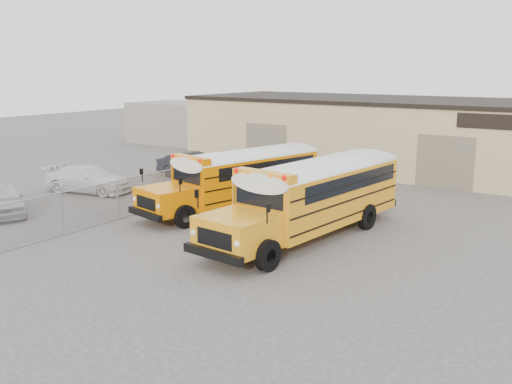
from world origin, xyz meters
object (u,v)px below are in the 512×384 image
Objects in this scene: car_silver at (2,200)px; car_white at (89,179)px; school_bus_right at (389,170)px; school_bus_left at (321,161)px; car_dark at (194,165)px; tarp_bundle at (259,235)px.

car_white is (-0.68, 5.53, -0.00)m from car_silver.
car_silver is 5.57m from car_white.
car_silver is at bearing -140.51° from school_bus_right.
school_bus_left is 2.05× the size of car_white.
school_bus_right is 2.32× the size of car_dark.
school_bus_right is 12.86m from car_dark.
school_bus_left is at bearing 162.19° from school_bus_right.
tarp_bundle is (3.70, -11.54, -0.80)m from school_bus_left.
tarp_bundle is (-0.80, -10.09, -0.94)m from school_bus_right.
car_white is at bearing 158.11° from car_dark.
school_bus_right reaches higher than car_white.
school_bus_right is 2.59× the size of car_silver.
school_bus_left is 4.74m from school_bus_right.
car_silver is 0.90× the size of car_dark.
car_dark is (-12.81, 0.40, -1.04)m from school_bus_right.
car_dark is at bearing 19.76° from car_silver.
tarp_bundle is at bearing -72.20° from school_bus_left.
school_bus_left is 2.16× the size of car_dark.
tarp_bundle is 14.54m from car_white.
school_bus_right is at bearing -24.58° from car_silver.
tarp_bundle reaches higher than car_white.
car_silver is at bearing -126.29° from school_bus_left.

